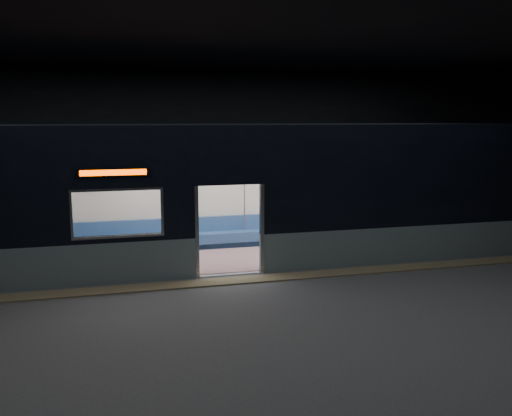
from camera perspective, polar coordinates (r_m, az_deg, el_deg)
name	(u,v)px	position (r m, az deg, el deg)	size (l,w,h in m)	color
station_floor	(241,289)	(11.33, -1.63, -8.55)	(24.00, 14.00, 0.01)	#47494C
station_envelope	(240,109)	(10.78, -1.72, 10.34)	(24.00, 14.00, 5.00)	black
tactile_strip	(235,281)	(11.84, -2.23, -7.65)	(22.80, 0.50, 0.03)	#8C7F59
metro_car	(217,186)	(13.37, -4.13, 2.34)	(18.00, 3.04, 3.35)	gray
passenger	(303,216)	(15.17, 4.98, -0.80)	(0.43, 0.71, 1.38)	black
handbag	(306,221)	(14.98, 5.26, -1.40)	(0.30, 0.26, 0.15)	black
transit_map	(362,188)	(16.07, 11.08, 2.12)	(1.06, 0.03, 0.69)	white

